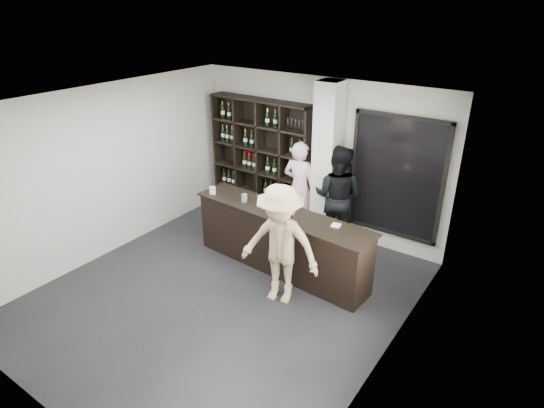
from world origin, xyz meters
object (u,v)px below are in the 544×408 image
Objects in this scene: tasting_counter at (281,241)px; taster_black at (337,196)px; taster_pink at (299,188)px; customer at (280,245)px; wine_shelf at (261,160)px.

tasting_counter is 1.71× the size of taster_black.
taster_black is at bearing 177.06° from taster_pink.
customer reaches higher than taster_pink.
wine_shelf is at bearing 120.85° from customer.
taster_black is at bearing 79.78° from tasting_counter.
taster_black is 1.01× the size of customer.
taster_black is 2.00m from customer.
tasting_counter is 1.40m from taster_black.
wine_shelf reaches higher than taster_black.
wine_shelf is at bearing -14.39° from taster_black.
taster_black reaches higher than tasting_counter.
customer is (0.13, -2.00, -0.01)m from taster_black.
wine_shelf is at bearing -12.31° from taster_pink.
customer is at bearing -53.13° from tasting_counter.
customer is at bearing -48.60° from wine_shelf.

